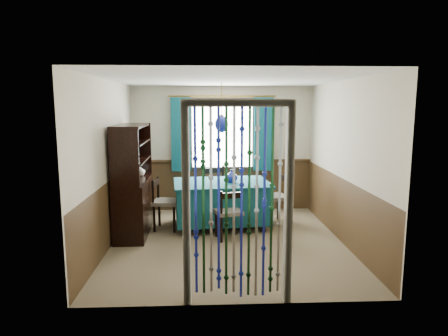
{
  "coord_description": "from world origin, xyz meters",
  "views": [
    {
      "loc": [
        -0.33,
        -6.0,
        2.11
      ],
      "look_at": [
        -0.03,
        0.57,
        1.08
      ],
      "focal_mm": 32.0,
      "sensor_mm": 36.0,
      "label": 1
    }
  ],
  "objects_px": {
    "chair_left": "(164,202)",
    "vase_table": "(232,176)",
    "sideboard": "(133,196)",
    "vase_sideboard": "(140,170)",
    "chair_far": "(217,190)",
    "chair_right": "(276,197)",
    "pendant_lamp": "(222,124)",
    "chair_near": "(229,213)",
    "bowl_shelf": "(133,160)",
    "dining_table": "(222,201)"
  },
  "relations": [
    {
      "from": "dining_table",
      "to": "bowl_shelf",
      "type": "relative_size",
      "value": 8.29
    },
    {
      "from": "chair_left",
      "to": "sideboard",
      "type": "bearing_deg",
      "value": -62.32
    },
    {
      "from": "chair_left",
      "to": "pendant_lamp",
      "type": "xyz_separation_m",
      "value": [
        0.99,
        0.13,
        1.33
      ]
    },
    {
      "from": "chair_left",
      "to": "bowl_shelf",
      "type": "distance_m",
      "value": 0.99
    },
    {
      "from": "vase_sideboard",
      "to": "chair_far",
      "type": "bearing_deg",
      "value": 24.22
    },
    {
      "from": "chair_left",
      "to": "vase_sideboard",
      "type": "bearing_deg",
      "value": -106.74
    },
    {
      "from": "dining_table",
      "to": "bowl_shelf",
      "type": "xyz_separation_m",
      "value": [
        -1.42,
        -0.55,
        0.81
      ]
    },
    {
      "from": "vase_table",
      "to": "sideboard",
      "type": "bearing_deg",
      "value": -170.43
    },
    {
      "from": "chair_far",
      "to": "bowl_shelf",
      "type": "height_order",
      "value": "bowl_shelf"
    },
    {
      "from": "chair_near",
      "to": "sideboard",
      "type": "bearing_deg",
      "value": 152.29
    },
    {
      "from": "sideboard",
      "to": "dining_table",
      "type": "bearing_deg",
      "value": 10.97
    },
    {
      "from": "sideboard",
      "to": "pendant_lamp",
      "type": "bearing_deg",
      "value": 10.97
    },
    {
      "from": "pendant_lamp",
      "to": "vase_table",
      "type": "bearing_deg",
      "value": -12.18
    },
    {
      "from": "chair_far",
      "to": "vase_sideboard",
      "type": "bearing_deg",
      "value": 3.99
    },
    {
      "from": "chair_left",
      "to": "chair_right",
      "type": "bearing_deg",
      "value": 105.02
    },
    {
      "from": "vase_sideboard",
      "to": "chair_left",
      "type": "bearing_deg",
      "value": -24.08
    },
    {
      "from": "bowl_shelf",
      "to": "vase_sideboard",
      "type": "relative_size",
      "value": 1.03
    },
    {
      "from": "chair_near",
      "to": "pendant_lamp",
      "type": "bearing_deg",
      "value": 83.55
    },
    {
      "from": "chair_far",
      "to": "sideboard",
      "type": "distance_m",
      "value": 1.74
    },
    {
      "from": "pendant_lamp",
      "to": "vase_table",
      "type": "distance_m",
      "value": 0.92
    },
    {
      "from": "sideboard",
      "to": "vase_sideboard",
      "type": "relative_size",
      "value": 8.87
    },
    {
      "from": "vase_sideboard",
      "to": "pendant_lamp",
      "type": "bearing_deg",
      "value": -2.48
    },
    {
      "from": "sideboard",
      "to": "pendant_lamp",
      "type": "relative_size",
      "value": 2.16
    },
    {
      "from": "chair_near",
      "to": "chair_far",
      "type": "xyz_separation_m",
      "value": [
        -0.15,
        1.39,
        0.07
      ]
    },
    {
      "from": "chair_far",
      "to": "bowl_shelf",
      "type": "distance_m",
      "value": 1.98
    },
    {
      "from": "dining_table",
      "to": "chair_near",
      "type": "distance_m",
      "value": 0.72
    },
    {
      "from": "dining_table",
      "to": "vase_table",
      "type": "height_order",
      "value": "vase_table"
    },
    {
      "from": "vase_table",
      "to": "chair_far",
      "type": "bearing_deg",
      "value": 108.16
    },
    {
      "from": "chair_left",
      "to": "vase_table",
      "type": "bearing_deg",
      "value": 102.05
    },
    {
      "from": "chair_left",
      "to": "vase_sideboard",
      "type": "relative_size",
      "value": 4.36
    },
    {
      "from": "vase_table",
      "to": "vase_sideboard",
      "type": "relative_size",
      "value": 1.0
    },
    {
      "from": "dining_table",
      "to": "chair_right",
      "type": "height_order",
      "value": "chair_right"
    },
    {
      "from": "bowl_shelf",
      "to": "sideboard",
      "type": "bearing_deg",
      "value": 104.57
    },
    {
      "from": "bowl_shelf",
      "to": "chair_near",
      "type": "bearing_deg",
      "value": -6.4
    },
    {
      "from": "chair_left",
      "to": "bowl_shelf",
      "type": "relative_size",
      "value": 4.23
    },
    {
      "from": "chair_right",
      "to": "pendant_lamp",
      "type": "bearing_deg",
      "value": 80.17
    },
    {
      "from": "bowl_shelf",
      "to": "pendant_lamp",
      "type": "bearing_deg",
      "value": 21.02
    },
    {
      "from": "pendant_lamp",
      "to": "vase_table",
      "type": "relative_size",
      "value": 4.11
    },
    {
      "from": "chair_far",
      "to": "chair_right",
      "type": "relative_size",
      "value": 1.06
    },
    {
      "from": "chair_left",
      "to": "pendant_lamp",
      "type": "distance_m",
      "value": 1.66
    },
    {
      "from": "chair_near",
      "to": "chair_right",
      "type": "relative_size",
      "value": 0.9
    },
    {
      "from": "chair_left",
      "to": "chair_right",
      "type": "xyz_separation_m",
      "value": [
        1.98,
        0.27,
        0.01
      ]
    },
    {
      "from": "sideboard",
      "to": "vase_table",
      "type": "bearing_deg",
      "value": 8.54
    },
    {
      "from": "chair_left",
      "to": "chair_right",
      "type": "distance_m",
      "value": 2.0
    },
    {
      "from": "chair_right",
      "to": "bowl_shelf",
      "type": "xyz_separation_m",
      "value": [
        -2.41,
        -0.68,
        0.78
      ]
    },
    {
      "from": "sideboard",
      "to": "vase_sideboard",
      "type": "height_order",
      "value": "sideboard"
    },
    {
      "from": "chair_left",
      "to": "bowl_shelf",
      "type": "height_order",
      "value": "bowl_shelf"
    },
    {
      "from": "chair_near",
      "to": "chair_right",
      "type": "bearing_deg",
      "value": 29.91
    },
    {
      "from": "chair_far",
      "to": "chair_left",
      "type": "bearing_deg",
      "value": 20.78
    },
    {
      "from": "dining_table",
      "to": "sideboard",
      "type": "relative_size",
      "value": 0.96
    }
  ]
}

